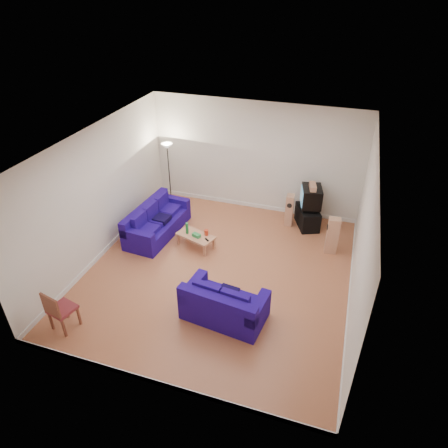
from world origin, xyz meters
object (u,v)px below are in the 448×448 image
(sofa_three_seat, at_px, (156,223))
(coffee_table, at_px, (196,237))
(sofa_loveseat, at_px, (223,307))
(television, at_px, (311,197))
(tv_stand, at_px, (307,217))

(sofa_three_seat, relative_size, coffee_table, 2.04)
(sofa_loveseat, relative_size, television, 2.24)
(tv_stand, bearing_deg, sofa_loveseat, -38.65)
(sofa_loveseat, height_order, television, television)
(sofa_three_seat, xyz_separation_m, sofa_loveseat, (2.71, -2.44, 0.01))
(sofa_three_seat, height_order, coffee_table, sofa_three_seat)
(sofa_loveseat, xyz_separation_m, tv_stand, (1.12, 4.09, -0.04))
(sofa_loveseat, bearing_deg, tv_stand, 81.84)
(coffee_table, height_order, tv_stand, tv_stand)
(coffee_table, xyz_separation_m, tv_stand, (2.58, 1.90, -0.03))
(sofa_loveseat, xyz_separation_m, coffee_table, (-1.46, 2.19, -0.01))
(sofa_three_seat, bearing_deg, coffee_table, 82.99)
(sofa_three_seat, distance_m, sofa_loveseat, 3.65)
(coffee_table, relative_size, tv_stand, 1.20)
(coffee_table, bearing_deg, tv_stand, 36.38)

